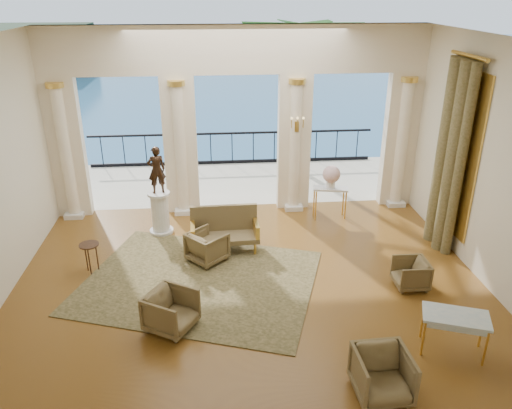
{
  "coord_description": "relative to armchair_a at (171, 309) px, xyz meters",
  "views": [
    {
      "loc": [
        -0.61,
        -7.98,
        5.27
      ],
      "look_at": [
        0.16,
        0.6,
        1.49
      ],
      "focal_mm": 35.0,
      "sensor_mm": 36.0,
      "label": 1
    }
  ],
  "objects": [
    {
      "name": "floor",
      "position": [
        1.4,
        1.03,
        -0.37
      ],
      "size": [
        9.0,
        9.0,
        0.0
      ],
      "primitive_type": "plane",
      "color": "#452B0D",
      "rests_on": "ground"
    },
    {
      "name": "room_walls",
      "position": [
        1.4,
        -0.08,
        2.51
      ],
      "size": [
        9.0,
        9.0,
        9.0
      ],
      "color": "#ECE2C6",
      "rests_on": "ground"
    },
    {
      "name": "arcade",
      "position": [
        1.4,
        4.86,
        2.21
      ],
      "size": [
        9.0,
        0.56,
        4.5
      ],
      "color": "#F4E0C1",
      "rests_on": "ground"
    },
    {
      "name": "terrace",
      "position": [
        1.4,
        6.83,
        -0.42
      ],
      "size": [
        10.0,
        3.6,
        0.1
      ],
      "primitive_type": "cube",
      "color": "beige",
      "rests_on": "ground"
    },
    {
      "name": "balustrade",
      "position": [
        1.4,
        8.43,
        0.04
      ],
      "size": [
        9.0,
        0.06,
        1.03
      ],
      "color": "black",
      "rests_on": "terrace"
    },
    {
      "name": "palm_tree",
      "position": [
        3.4,
        7.63,
        3.72
      ],
      "size": [
        2.0,
        2.0,
        4.5
      ],
      "color": "#4C3823",
      "rests_on": "terrace"
    },
    {
      "name": "headland",
      "position": [
        -28.6,
        71.03,
        -3.37
      ],
      "size": [
        22.0,
        18.0,
        6.0
      ],
      "primitive_type": "cube",
      "color": "black",
      "rests_on": "sea"
    },
    {
      "name": "sea",
      "position": [
        1.4,
        61.03,
        -6.37
      ],
      "size": [
        160.0,
        160.0,
        0.0
      ],
      "primitive_type": "plane",
      "color": "#205A92",
      "rests_on": "ground"
    },
    {
      "name": "curtain",
      "position": [
        5.68,
        2.53,
        1.65
      ],
      "size": [
        0.33,
        1.4,
        4.09
      ],
      "color": "#4A4822",
      "rests_on": "ground"
    },
    {
      "name": "window_frame",
      "position": [
        5.87,
        2.53,
        1.73
      ],
      "size": [
        0.04,
        1.6,
        3.4
      ],
      "primitive_type": "cube",
      "color": "gold",
      "rests_on": "room_walls"
    },
    {
      "name": "wall_sconce",
      "position": [
        2.8,
        4.54,
        1.85
      ],
      "size": [
        0.3,
        0.11,
        0.33
      ],
      "color": "gold",
      "rests_on": "arcade"
    },
    {
      "name": "rug",
      "position": [
        0.43,
        1.4,
        -0.36
      ],
      "size": [
        5.2,
        4.6,
        0.02
      ],
      "primitive_type": "cube",
      "rotation": [
        0.0,
        0.0,
        -0.33
      ],
      "color": "#2D3116",
      "rests_on": "ground"
    },
    {
      "name": "armchair_a",
      "position": [
        0.0,
        0.0,
        0.0
      ],
      "size": [
        0.96,
        0.97,
        0.75
      ],
      "primitive_type": "imported",
      "rotation": [
        0.0,
        0.0,
        1.03
      ],
      "color": "#4F3E25",
      "rests_on": "ground"
    },
    {
      "name": "armchair_b",
      "position": [
        3.01,
        -1.77,
        0.01
      ],
      "size": [
        0.77,
        0.73,
        0.77
      ],
      "primitive_type": "imported",
      "rotation": [
        0.0,
        0.0,
        0.04
      ],
      "color": "#4F3E25",
      "rests_on": "ground"
    },
    {
      "name": "armchair_c",
      "position": [
        4.44,
        0.88,
        -0.06
      ],
      "size": [
        0.57,
        0.61,
        0.62
      ],
      "primitive_type": "imported",
      "rotation": [
        0.0,
        0.0,
        -1.59
      ],
      "color": "#4F3E25",
      "rests_on": "ground"
    },
    {
      "name": "armchair_d",
      "position": [
        0.6,
        2.22,
        -0.02
      ],
      "size": [
        0.95,
        0.95,
        0.71
      ],
      "primitive_type": "imported",
      "rotation": [
        0.0,
        0.0,
        2.32
      ],
      "color": "#4F3E25",
      "rests_on": "ground"
    },
    {
      "name": "settee",
      "position": [
        0.97,
        2.69,
        0.1
      ],
      "size": [
        1.47,
        0.66,
        0.96
      ],
      "rotation": [
        0.0,
        0.0,
        0.03
      ],
      "color": "#4F3E25",
      "rests_on": "ground"
    },
    {
      "name": "game_table",
      "position": [
        4.4,
        -0.97,
        0.23
      ],
      "size": [
        1.11,
        0.84,
        0.67
      ],
      "rotation": [
        0.0,
        0.0,
        -0.36
      ],
      "color": "silver",
      "rests_on": "ground"
    },
    {
      "name": "pedestal",
      "position": [
        -0.47,
        3.62,
        0.11
      ],
      "size": [
        0.55,
        0.55,
        1.0
      ],
      "color": "silver",
      "rests_on": "ground"
    },
    {
      "name": "statue",
      "position": [
        -0.47,
        3.62,
        1.17
      ],
      "size": [
        0.45,
        0.36,
        1.08
      ],
      "primitive_type": "imported",
      "rotation": [
        0.0,
        0.0,
        3.42
      ],
      "color": "black",
      "rests_on": "pedestal"
    },
    {
      "name": "console_table",
      "position": [
        3.6,
        4.08,
        0.28
      ],
      "size": [
        0.88,
        0.47,
        0.79
      ],
      "rotation": [
        0.0,
        0.0,
        -0.19
      ],
      "color": "silver",
      "rests_on": "ground"
    },
    {
      "name": "urn",
      "position": [
        3.6,
        4.08,
        0.74
      ],
      "size": [
        0.43,
        0.43,
        0.56
      ],
      "color": "white",
      "rests_on": "console_table"
    },
    {
      "name": "side_table",
      "position": [
        -1.71,
        1.96,
        0.17
      ],
      "size": [
        0.39,
        0.39,
        0.63
      ],
      "color": "black",
      "rests_on": "ground"
    }
  ]
}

